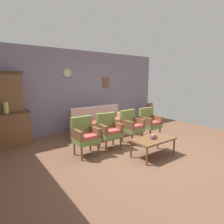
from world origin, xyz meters
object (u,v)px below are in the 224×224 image
at_px(book_stack_on_table, 153,137).
at_px(armchair_row_middle, 131,125).
at_px(coffee_table, 153,140).
at_px(vase_on_cabinet, 6,108).
at_px(armchair_by_doorway, 85,135).
at_px(armchair_near_couch_end, 149,121).
at_px(floral_couch, 100,125).
at_px(floor_vase_by_wall, 150,112).
at_px(armchair_near_cabinet, 109,129).
at_px(side_cabinet, 6,130).

bearing_deg(book_stack_on_table, armchair_row_middle, 76.04).
xyz_separation_m(armchair_row_middle, coffee_table, (-0.25, -1.02, -0.12)).
xyz_separation_m(vase_on_cabinet, armchair_row_middle, (2.86, -1.46, -0.57)).
distance_m(armchair_by_doorway, armchair_near_couch_end, 2.20).
bearing_deg(floral_couch, armchair_row_middle, -69.71).
height_order(floral_couch, floor_vase_by_wall, floral_couch).
relative_size(armchair_near_cabinet, armchair_row_middle, 1.00).
bearing_deg(side_cabinet, vase_on_cabinet, -82.96).
relative_size(vase_on_cabinet, book_stack_on_table, 1.46).
bearing_deg(floor_vase_by_wall, book_stack_on_table, -136.46).
relative_size(vase_on_cabinet, floral_couch, 0.16).
bearing_deg(coffee_table, floor_vase_by_wall, 43.52).
relative_size(book_stack_on_table, floor_vase_by_wall, 0.25).
distance_m(side_cabinet, armchair_near_cabinet, 2.67).
xyz_separation_m(vase_on_cabinet, armchair_near_cabinet, (2.07, -1.48, -0.57)).
xyz_separation_m(floral_couch, armchair_near_couch_end, (1.10, -1.05, 0.17)).
bearing_deg(armchair_row_middle, coffee_table, -103.76).
distance_m(armchair_by_doorway, armchair_row_middle, 1.49).
bearing_deg(armchair_by_doorway, coffee_table, -38.18).
relative_size(side_cabinet, floor_vase_by_wall, 1.52).
bearing_deg(coffee_table, side_cabinet, 134.59).
relative_size(vase_on_cabinet, armchair_near_couch_end, 0.30).
height_order(floral_couch, coffee_table, floral_couch).
height_order(vase_on_cabinet, coffee_table, vase_on_cabinet).
relative_size(armchair_near_couch_end, coffee_table, 0.90).
relative_size(armchair_by_doorway, floor_vase_by_wall, 1.19).
height_order(armchair_by_doorway, coffee_table, armchair_by_doorway).
bearing_deg(floor_vase_by_wall, armchair_row_middle, -147.81).
bearing_deg(armchair_by_doorway, armchair_near_couch_end, 0.80).
height_order(side_cabinet, floral_couch, side_cabinet).
xyz_separation_m(armchair_near_cabinet, book_stack_on_table, (0.53, -1.02, -0.03)).
relative_size(armchair_near_cabinet, armchair_near_couch_end, 1.00).
height_order(coffee_table, book_stack_on_table, book_stack_on_table).
height_order(armchair_near_cabinet, armchair_row_middle, same).
height_order(side_cabinet, floor_vase_by_wall, side_cabinet).
xyz_separation_m(vase_on_cabinet, armchair_near_couch_end, (3.58, -1.49, -0.57)).
bearing_deg(side_cabinet, coffee_table, -45.41).
relative_size(armchair_near_couch_end, floor_vase_by_wall, 1.19).
bearing_deg(armchair_row_middle, side_cabinet, 150.28).
bearing_deg(floral_couch, side_cabinet, 166.10).
bearing_deg(coffee_table, armchair_by_doorway, 141.82).
bearing_deg(vase_on_cabinet, coffee_table, -43.67).
bearing_deg(armchair_row_middle, vase_on_cabinet, 152.85).
relative_size(side_cabinet, book_stack_on_table, 6.19).
height_order(armchair_row_middle, floor_vase_by_wall, armchair_row_middle).
distance_m(armchair_near_couch_end, floor_vase_by_wall, 2.33).
distance_m(vase_on_cabinet, floor_vase_by_wall, 5.35).
bearing_deg(floral_couch, armchair_near_couch_end, -43.56).
height_order(armchair_near_couch_end, book_stack_on_table, armchair_near_couch_end).
bearing_deg(armchair_by_doorway, floor_vase_by_wall, 22.06).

